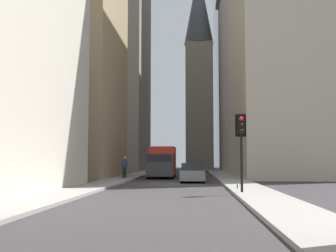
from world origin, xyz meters
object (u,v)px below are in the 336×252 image
at_px(hatchback_grey, 193,173).
at_px(traffic_light_foreground, 241,134).
at_px(delivery_truck, 162,162).
at_px(discarded_bottle, 237,186).
at_px(pedestrian, 125,166).

bearing_deg(hatchback_grey, traffic_light_foreground, -167.80).
bearing_deg(hatchback_grey, delivery_truck, 22.03).
distance_m(delivery_truck, discarded_bottle, 16.46).
xyz_separation_m(delivery_truck, hatchback_grey, (-6.92, -2.80, -0.80)).
bearing_deg(traffic_light_foreground, delivery_truck, 16.10).
bearing_deg(delivery_truck, discarded_bottle, -161.46).
relative_size(delivery_truck, pedestrian, 3.63).
bearing_deg(delivery_truck, traffic_light_foreground, -163.90).
distance_m(hatchback_grey, discarded_bottle, 8.99).
relative_size(pedestrian, discarded_bottle, 6.59).
bearing_deg(hatchback_grey, discarded_bottle, -164.37).
bearing_deg(discarded_bottle, pedestrian, 32.86).
height_order(traffic_light_foreground, pedestrian, traffic_light_foreground).
height_order(hatchback_grey, pedestrian, pedestrian).
bearing_deg(delivery_truck, pedestrian, 133.46).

